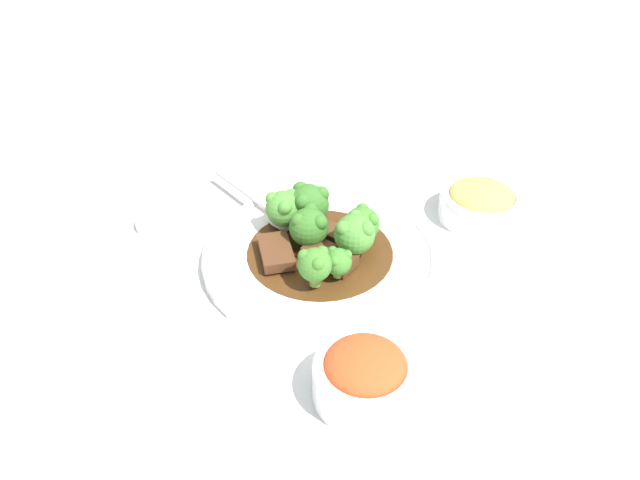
% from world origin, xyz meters
% --- Properties ---
extents(ground_plane, '(4.00, 4.00, 0.00)m').
position_xyz_m(ground_plane, '(0.00, 0.00, 0.00)').
color(ground_plane, silver).
extents(main_plate, '(0.30, 0.30, 0.02)m').
position_xyz_m(main_plate, '(0.00, 0.00, 0.01)').
color(main_plate, white).
rests_on(main_plate, ground_plane).
extents(beef_strip_0, '(0.07, 0.03, 0.01)m').
position_xyz_m(beef_strip_0, '(0.01, 0.03, 0.03)').
color(beef_strip_0, '#56331E').
rests_on(beef_strip_0, main_plate).
extents(beef_strip_1, '(0.08, 0.07, 0.01)m').
position_xyz_m(beef_strip_1, '(-0.04, -0.04, 0.03)').
color(beef_strip_1, '#56331E').
rests_on(beef_strip_1, main_plate).
extents(beef_strip_2, '(0.07, 0.04, 0.02)m').
position_xyz_m(beef_strip_2, '(0.02, -0.01, 0.03)').
color(beef_strip_2, '#56331E').
rests_on(beef_strip_2, main_plate).
extents(broccoli_floret_0, '(0.05, 0.05, 0.06)m').
position_xyz_m(broccoli_floret_0, '(0.04, 0.01, 0.05)').
color(broccoli_floret_0, '#7FA84C').
rests_on(broccoli_floret_0, main_plate).
extents(broccoli_floret_1, '(0.06, 0.06, 0.06)m').
position_xyz_m(broccoli_floret_1, '(-0.04, 0.04, 0.05)').
color(broccoli_floret_1, '#8EB756').
rests_on(broccoli_floret_1, main_plate).
extents(broccoli_floret_2, '(0.04, 0.04, 0.05)m').
position_xyz_m(broccoli_floret_2, '(0.03, -0.06, 0.05)').
color(broccoli_floret_2, '#7FA84C').
rests_on(broccoli_floret_2, main_plate).
extents(broccoli_floret_3, '(0.05, 0.05, 0.05)m').
position_xyz_m(broccoli_floret_3, '(-0.02, 0.00, 0.05)').
color(broccoli_floret_3, '#7FA84C').
rests_on(broccoli_floret_3, main_plate).
extents(broccoli_floret_4, '(0.03, 0.03, 0.04)m').
position_xyz_m(broccoli_floret_4, '(0.05, -0.03, 0.04)').
color(broccoli_floret_4, '#8EB756').
rests_on(broccoli_floret_4, main_plate).
extents(broccoli_floret_5, '(0.05, 0.05, 0.06)m').
position_xyz_m(broccoli_floret_5, '(-0.07, 0.01, 0.05)').
color(broccoli_floret_5, '#7FA84C').
rests_on(broccoli_floret_5, main_plate).
extents(broccoli_floret_6, '(0.05, 0.05, 0.05)m').
position_xyz_m(broccoli_floret_6, '(0.04, 0.04, 0.05)').
color(broccoli_floret_6, '#7FA84C').
rests_on(broccoli_floret_6, main_plate).
extents(serving_spoon, '(0.20, 0.08, 0.01)m').
position_xyz_m(serving_spoon, '(-0.09, 0.03, 0.03)').
color(serving_spoon, '#B7B7BC').
rests_on(serving_spoon, main_plate).
extents(side_bowl_kimchi, '(0.10, 0.10, 0.06)m').
position_xyz_m(side_bowl_kimchi, '(0.16, -0.16, 0.03)').
color(side_bowl_kimchi, white).
rests_on(side_bowl_kimchi, ground_plane).
extents(side_bowl_appetizer, '(0.11, 0.11, 0.05)m').
position_xyz_m(side_bowl_appetizer, '(0.13, 0.21, 0.03)').
color(side_bowl_appetizer, white).
rests_on(side_bowl_appetizer, ground_plane).
extents(sauce_dish, '(0.06, 0.06, 0.01)m').
position_xyz_m(sauce_dish, '(-0.23, -0.06, 0.01)').
color(sauce_dish, white).
rests_on(sauce_dish, ground_plane).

